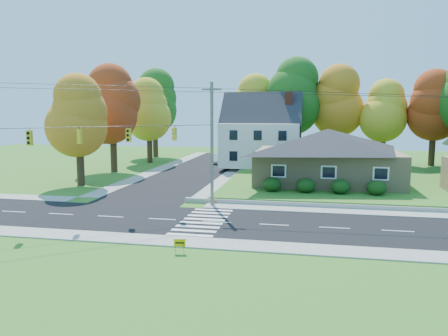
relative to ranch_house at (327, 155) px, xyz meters
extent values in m
plane|color=#3D7923|center=(-8.00, -16.00, -3.27)|extent=(120.00, 120.00, 0.00)
cube|color=black|center=(-8.00, -16.00, -3.26)|extent=(90.00, 8.00, 0.02)
cube|color=black|center=(-16.00, 10.00, -3.25)|extent=(8.00, 44.00, 0.02)
cube|color=#9C9A90|center=(-8.00, -11.00, -3.23)|extent=(90.00, 2.00, 0.08)
cube|color=#9C9A90|center=(-8.00, -21.00, -3.23)|extent=(90.00, 2.00, 0.08)
cube|color=#3D7923|center=(5.00, 5.00, -3.02)|extent=(30.00, 30.00, 0.50)
cube|color=tan|center=(0.00, 0.00, -1.17)|extent=(14.00, 10.00, 3.20)
pyramid|color=#26262B|center=(0.00, 0.00, 1.53)|extent=(14.60, 10.60, 2.20)
cube|color=silver|center=(-8.00, 12.00, 0.03)|extent=(10.00, 8.00, 5.60)
pyramid|color=#26262B|center=(-8.00, 12.00, 4.03)|extent=(10.40, 8.40, 2.40)
cube|color=brown|center=(-4.50, 12.00, 2.03)|extent=(0.90, 0.90, 9.60)
ellipsoid|color=#163A10|center=(-5.00, -6.20, -2.13)|extent=(1.70, 1.70, 1.27)
ellipsoid|color=#163A10|center=(-2.00, -6.20, -2.13)|extent=(1.70, 1.70, 1.27)
ellipsoid|color=#163A10|center=(1.00, -6.20, -2.13)|extent=(1.70, 1.70, 1.27)
ellipsoid|color=#163A10|center=(4.00, -6.20, -2.13)|extent=(1.70, 1.70, 1.27)
cylinder|color=#666059|center=(-9.50, -10.80, 1.73)|extent=(0.26, 0.26, 10.00)
cube|color=#666059|center=(-9.50, -10.80, 6.13)|extent=(1.60, 0.12, 0.12)
cube|color=gold|center=(-20.00, -19.20, 2.68)|extent=(0.34, 0.26, 1.00)
cube|color=gold|center=(-17.50, -17.20, 2.68)|extent=(0.26, 0.34, 1.00)
cube|color=gold|center=(-14.80, -15.05, 2.68)|extent=(0.34, 0.26, 1.00)
cube|color=gold|center=(-12.00, -12.80, 2.68)|extent=(0.26, 0.34, 1.00)
cylinder|color=black|center=(-16.00, -16.00, 3.33)|extent=(13.02, 10.43, 0.04)
cylinder|color=#3F2A19|center=(-10.00, 18.00, -0.07)|extent=(0.80, 0.80, 5.40)
sphere|color=gold|center=(-10.00, 18.00, 3.83)|extent=(6.72, 6.72, 6.72)
sphere|color=gold|center=(-10.00, 18.00, 5.51)|extent=(5.91, 5.91, 5.91)
sphere|color=gold|center=(-10.00, 18.00, 7.19)|extent=(5.11, 5.11, 5.11)
cylinder|color=#3F2A19|center=(-4.00, 17.00, 0.38)|extent=(0.86, 0.86, 6.30)
sphere|color=#225E1A|center=(-4.00, 17.00, 4.93)|extent=(7.84, 7.84, 7.84)
sphere|color=#225E1A|center=(-4.00, 17.00, 6.89)|extent=(6.90, 6.90, 6.90)
sphere|color=#225E1A|center=(-4.00, 17.00, 8.85)|extent=(5.96, 5.96, 5.96)
cylinder|color=#3F2A19|center=(2.00, 18.00, 0.16)|extent=(0.83, 0.83, 5.85)
sphere|color=orange|center=(2.00, 18.00, 4.38)|extent=(7.28, 7.28, 7.28)
sphere|color=orange|center=(2.00, 18.00, 6.20)|extent=(6.41, 6.41, 6.41)
sphere|color=orange|center=(2.00, 18.00, 8.02)|extent=(5.53, 5.53, 5.53)
cylinder|color=#3F2A19|center=(8.00, 17.00, -0.29)|extent=(0.77, 0.77, 4.95)
sphere|color=gold|center=(8.00, 17.00, 3.28)|extent=(6.16, 6.16, 6.16)
sphere|color=gold|center=(8.00, 17.00, 4.82)|extent=(5.42, 5.42, 5.42)
sphere|color=gold|center=(8.00, 17.00, 6.36)|extent=(4.68, 4.68, 4.68)
cylinder|color=#3F2A19|center=(14.00, 16.00, -0.07)|extent=(0.80, 0.80, 5.40)
sphere|color=#A43614|center=(14.00, 16.00, 3.83)|extent=(6.72, 6.72, 6.72)
sphere|color=#A43614|center=(14.00, 16.00, 5.51)|extent=(5.91, 5.91, 5.91)
sphere|color=#A43614|center=(14.00, 16.00, 7.19)|extent=(5.11, 5.11, 5.11)
cylinder|color=#3F2A19|center=(-25.00, -4.00, -0.79)|extent=(0.77, 0.77, 4.95)
sphere|color=orange|center=(-25.00, -4.00, 2.78)|extent=(6.16, 6.16, 6.16)
sphere|color=orange|center=(-25.00, -4.00, 4.32)|extent=(5.42, 5.42, 5.42)
sphere|color=orange|center=(-25.00, -4.00, 5.86)|extent=(4.68, 4.68, 4.68)
cylinder|color=#3F2A19|center=(-26.00, 6.00, -0.34)|extent=(0.83, 0.83, 5.85)
sphere|color=#A43614|center=(-26.00, 6.00, 3.88)|extent=(7.28, 7.28, 7.28)
sphere|color=#A43614|center=(-26.00, 6.00, 5.70)|extent=(6.41, 6.41, 6.41)
sphere|color=#A43614|center=(-26.00, 6.00, 7.52)|extent=(5.53, 5.53, 5.53)
cylinder|color=#3F2A19|center=(-25.00, 16.00, -0.57)|extent=(0.80, 0.80, 5.40)
sphere|color=gold|center=(-25.00, 16.00, 3.33)|extent=(6.72, 6.72, 6.72)
sphere|color=gold|center=(-25.00, 16.00, 5.01)|extent=(5.91, 5.91, 5.91)
sphere|color=gold|center=(-25.00, 16.00, 6.69)|extent=(5.11, 5.11, 5.11)
cylinder|color=#3F2A19|center=(-27.00, 24.00, -0.12)|extent=(0.86, 0.86, 6.30)
sphere|color=#225E1A|center=(-27.00, 24.00, 4.43)|extent=(7.84, 7.84, 7.84)
sphere|color=#225E1A|center=(-27.00, 24.00, 6.39)|extent=(6.90, 6.90, 6.90)
sphere|color=#225E1A|center=(-27.00, 24.00, 8.35)|extent=(5.96, 5.96, 5.96)
imported|color=silver|center=(-15.00, 17.07, -2.54)|extent=(2.48, 4.49, 1.40)
cylinder|color=yellow|center=(-9.54, -10.39, -3.22)|extent=(0.31, 0.31, 0.09)
cylinder|color=yellow|center=(-9.54, -10.39, -2.96)|extent=(0.21, 0.21, 0.48)
sphere|color=yellow|center=(-9.54, -10.39, -2.68)|extent=(0.22, 0.22, 0.22)
cylinder|color=yellow|center=(-9.54, -10.39, -2.88)|extent=(0.40, 0.19, 0.10)
cylinder|color=black|center=(-8.84, -22.89, -3.00)|extent=(0.02, 0.02, 0.53)
cylinder|color=black|center=(-8.37, -22.89, -3.00)|extent=(0.02, 0.02, 0.53)
cube|color=#EBAF00|center=(-8.60, -22.89, -2.68)|extent=(0.63, 0.14, 0.42)
camera|label=1|loc=(-1.77, -45.09, 4.53)|focal=35.00mm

